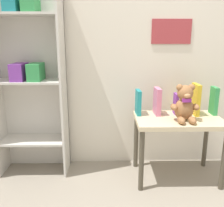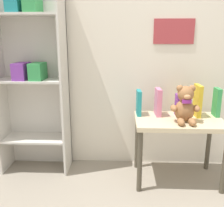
# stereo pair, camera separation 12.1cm
# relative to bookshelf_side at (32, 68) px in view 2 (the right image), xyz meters

# --- Properties ---
(wall_back) EXTENTS (4.80, 0.07, 2.50)m
(wall_back) POSITION_rel_bookshelf_side_xyz_m (0.95, 0.15, 0.32)
(wall_back) COLOR silver
(wall_back) RESTS_ON ground_plane
(bookshelf_side) EXTENTS (0.59, 0.28, 1.66)m
(bookshelf_side) POSITION_rel_bookshelf_side_xyz_m (0.00, 0.00, 0.00)
(bookshelf_side) COLOR beige
(bookshelf_side) RESTS_ON ground_plane
(display_table) EXTENTS (0.71, 0.44, 0.54)m
(display_table) POSITION_rel_bookshelf_side_xyz_m (1.25, -0.17, -0.47)
(display_table) COLOR beige
(display_table) RESTS_ON ground_plane
(teddy_bear) EXTENTS (0.22, 0.20, 0.29)m
(teddy_bear) POSITION_rel_bookshelf_side_xyz_m (1.27, -0.24, -0.25)
(teddy_bear) COLOR #99663D
(teddy_bear) RESTS_ON display_table
(book_standing_teal) EXTENTS (0.04, 0.14, 0.21)m
(book_standing_teal) POSITION_rel_bookshelf_side_xyz_m (0.93, -0.06, -0.28)
(book_standing_teal) COLOR teal
(book_standing_teal) RESTS_ON display_table
(book_standing_pink) EXTENTS (0.05, 0.15, 0.23)m
(book_standing_pink) POSITION_rel_bookshelf_side_xyz_m (1.09, -0.07, -0.27)
(book_standing_pink) COLOR #D17093
(book_standing_pink) RESTS_ON display_table
(book_standing_purple) EXTENTS (0.02, 0.10, 0.18)m
(book_standing_purple) POSITION_rel_bookshelf_side_xyz_m (1.25, -0.06, -0.30)
(book_standing_purple) COLOR purple
(book_standing_purple) RESTS_ON display_table
(book_standing_yellow) EXTENTS (0.04, 0.15, 0.27)m
(book_standing_yellow) POSITION_rel_bookshelf_side_xyz_m (1.41, -0.08, -0.25)
(book_standing_yellow) COLOR gold
(book_standing_yellow) RESTS_ON display_table
(book_standing_green) EXTENTS (0.04, 0.11, 0.24)m
(book_standing_green) POSITION_rel_bookshelf_side_xyz_m (1.58, -0.07, -0.27)
(book_standing_green) COLOR #33934C
(book_standing_green) RESTS_ON display_table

